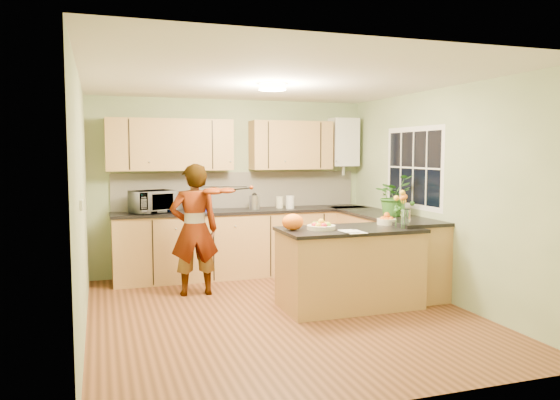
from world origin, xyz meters
name	(u,v)px	position (x,y,z in m)	size (l,w,h in m)	color
floor	(281,314)	(0.00, 0.00, 0.00)	(4.50, 4.50, 0.00)	#512E17
ceiling	(281,80)	(0.00, 0.00, 2.50)	(4.00, 4.50, 0.02)	silver
wall_back	(232,187)	(0.00, 2.25, 1.25)	(4.00, 0.02, 2.50)	gray
wall_front	(387,226)	(0.00, -2.25, 1.25)	(4.00, 0.02, 2.50)	gray
wall_left	(82,205)	(-2.00, 0.00, 1.25)	(0.02, 4.50, 2.50)	gray
wall_right	(441,195)	(2.00, 0.00, 1.25)	(0.02, 4.50, 2.50)	gray
back_counter	(244,242)	(0.10, 1.95, 0.47)	(3.64, 0.62, 0.94)	#A47541
right_counter	(382,249)	(1.70, 0.85, 0.47)	(0.62, 2.24, 0.94)	#A47541
splashback	(239,190)	(0.10, 2.23, 1.20)	(3.60, 0.02, 0.52)	silver
upper_cabinets	(222,145)	(-0.18, 2.08, 1.85)	(3.20, 0.34, 0.70)	#A47541
boiler	(343,142)	(1.70, 2.09, 1.90)	(0.40, 0.30, 0.86)	silver
window_right	(414,168)	(1.99, 0.60, 1.55)	(0.01, 1.30, 1.05)	silver
light_switch	(81,205)	(-1.99, -0.60, 1.30)	(0.02, 0.09, 0.09)	silver
ceiling_lamp	(272,87)	(0.00, 0.30, 2.46)	(0.30, 0.30, 0.07)	#FFEABF
peninsula_island	(350,267)	(0.82, 0.02, 0.45)	(1.57, 0.80, 0.90)	#A47541
fruit_dish	(321,225)	(0.47, 0.02, 0.94)	(0.31, 0.31, 0.11)	beige
orange_bowl	(387,220)	(1.37, 0.17, 0.96)	(0.23, 0.23, 0.13)	beige
flower_vase	(406,201)	(1.42, -0.16, 1.21)	(0.25, 0.25, 0.46)	silver
orange_bag	(293,222)	(0.16, 0.07, 0.99)	(0.24, 0.20, 0.18)	orange
papers	(354,232)	(0.72, -0.28, 0.91)	(0.20, 0.27, 0.01)	silver
violinist	(194,230)	(-0.75, 1.10, 0.81)	(0.59, 0.39, 1.61)	tan
violin	(214,191)	(-0.55, 0.88, 1.29)	(0.65, 0.26, 0.13)	#4E1604
microwave	(152,202)	(-1.17, 1.93, 1.09)	(0.54, 0.37, 0.30)	silver
blue_box	(200,203)	(-0.52, 1.95, 1.05)	(0.28, 0.20, 0.22)	navy
kettle	(254,201)	(0.25, 1.94, 1.05)	(0.15, 0.15, 0.27)	#BCBCC1
jar_cream	(280,202)	(0.65, 2.00, 1.02)	(0.11, 0.11, 0.17)	beige
jar_white	(290,202)	(0.77, 1.89, 1.03)	(0.12, 0.12, 0.18)	silver
potted_plant	(393,195)	(1.70, 0.59, 1.20)	(0.47, 0.41, 0.53)	#2F6722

